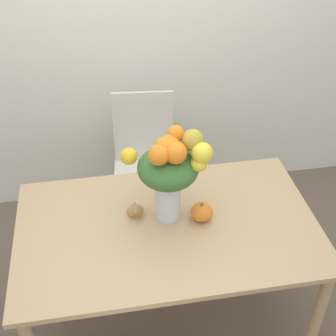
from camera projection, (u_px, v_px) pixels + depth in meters
The scene contains 7 objects.
ground_plane at pixel (168, 315), 2.81m from camera, with size 12.00×12.00×0.00m, color brown.
wall_back at pixel (134, 21), 2.99m from camera, with size 8.00×0.06×2.70m.
dining_table at pixel (167, 237), 2.41m from camera, with size 1.52×0.92×0.75m.
flower_vase at pixel (170, 169), 2.23m from camera, with size 0.42×0.30×0.51m.
pumpkin at pixel (202, 212), 2.37m from camera, with size 0.12×0.12×0.11m.
turkey_figurine at pixel (135, 209), 2.40m from camera, with size 0.09×0.12×0.07m.
dining_chair_near_window at pixel (145, 165), 3.17m from camera, with size 0.46×0.46×1.00m.
Camera 1 is at (-0.29, -1.69, 2.40)m, focal length 50.00 mm.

